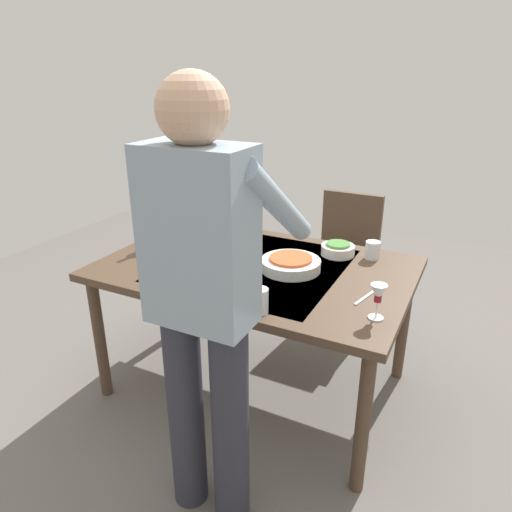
% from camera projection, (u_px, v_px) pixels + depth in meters
% --- Properties ---
extents(ground_plane, '(6.00, 6.00, 0.00)m').
position_uv_depth(ground_plane, '(256.00, 383.00, 2.68)').
color(ground_plane, '#66605B').
extents(dining_table, '(1.55, 1.03, 0.74)m').
position_uv_depth(dining_table, '(256.00, 277.00, 2.43)').
color(dining_table, '#4C3828').
rests_on(dining_table, ground_plane).
extents(chair_near, '(0.40, 0.40, 0.91)m').
position_uv_depth(chair_near, '(345.00, 253.00, 3.13)').
color(chair_near, '#352114').
rests_on(chair_near, ground_plane).
extents(person_server, '(0.42, 0.61, 1.69)m').
position_uv_depth(person_server, '(205.00, 296.00, 1.60)').
color(person_server, '#2D2D38').
rests_on(person_server, ground_plane).
extents(wine_bottle, '(0.07, 0.07, 0.30)m').
position_uv_depth(wine_bottle, '(157.00, 227.00, 2.63)').
color(wine_bottle, black).
rests_on(wine_bottle, dining_table).
extents(wine_glass_left, '(0.07, 0.07, 0.15)m').
position_uv_depth(wine_glass_left, '(167.00, 264.00, 2.15)').
color(wine_glass_left, white).
rests_on(wine_glass_left, dining_table).
extents(wine_glass_right, '(0.07, 0.07, 0.15)m').
position_uv_depth(wine_glass_right, '(378.00, 295.00, 1.85)').
color(wine_glass_right, white).
rests_on(wine_glass_right, dining_table).
extents(water_cup_near_left, '(0.08, 0.08, 0.10)m').
position_uv_depth(water_cup_near_left, '(232.00, 222.00, 2.90)').
color(water_cup_near_left, silver).
rests_on(water_cup_near_left, dining_table).
extents(water_cup_near_right, '(0.08, 0.08, 0.09)m').
position_uv_depth(water_cup_near_right, '(373.00, 250.00, 2.47)').
color(water_cup_near_right, silver).
rests_on(water_cup_near_right, dining_table).
extents(water_cup_far_left, '(0.07, 0.07, 0.11)m').
position_uv_depth(water_cup_far_left, '(260.00, 301.00, 1.92)').
color(water_cup_far_left, silver).
rests_on(water_cup_far_left, dining_table).
extents(serving_bowl_pasta, '(0.30, 0.30, 0.07)m').
position_uv_depth(serving_bowl_pasta, '(291.00, 264.00, 2.33)').
color(serving_bowl_pasta, white).
rests_on(serving_bowl_pasta, dining_table).
extents(side_bowl_salad, '(0.18, 0.18, 0.07)m').
position_uv_depth(side_bowl_salad, '(338.00, 249.00, 2.52)').
color(side_bowl_salad, white).
rests_on(side_bowl_salad, dining_table).
extents(side_bowl_bread, '(0.16, 0.16, 0.07)m').
position_uv_depth(side_bowl_bread, '(246.00, 250.00, 2.50)').
color(side_bowl_bread, white).
rests_on(side_bowl_bread, dining_table).
extents(dinner_plate_near, '(0.23, 0.23, 0.01)m').
position_uv_depth(dinner_plate_near, '(196.00, 240.00, 2.73)').
color(dinner_plate_near, white).
rests_on(dinner_plate_near, dining_table).
extents(dinner_plate_far, '(0.23, 0.23, 0.01)m').
position_uv_depth(dinner_plate_far, '(219.00, 285.00, 2.17)').
color(dinner_plate_far, white).
rests_on(dinner_plate_far, dining_table).
extents(table_knife, '(0.08, 0.19, 0.00)m').
position_uv_depth(table_knife, '(192.00, 265.00, 2.40)').
color(table_knife, silver).
rests_on(table_knife, dining_table).
extents(table_fork, '(0.06, 0.18, 0.00)m').
position_uv_depth(table_fork, '(365.00, 297.00, 2.06)').
color(table_fork, silver).
rests_on(table_fork, dining_table).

